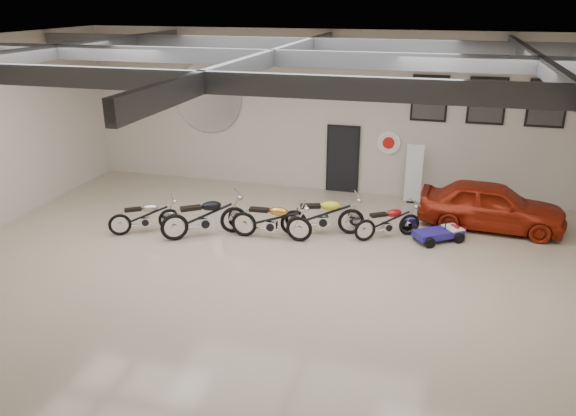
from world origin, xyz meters
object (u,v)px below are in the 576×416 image
(motorcycle_gold, at_px, (271,219))
(vintage_car, at_px, (491,205))
(banner_stand, at_px, (414,173))
(motorcycle_silver, at_px, (144,216))
(motorcycle_yellow, at_px, (323,215))
(go_kart, at_px, (443,230))
(motorcycle_black, at_px, (204,216))
(motorcycle_red, at_px, (388,221))

(motorcycle_gold, relative_size, vintage_car, 0.55)
(banner_stand, relative_size, motorcycle_silver, 1.00)
(banner_stand, height_order, motorcycle_yellow, banner_stand)
(vintage_car, bearing_deg, go_kart, 139.32)
(banner_stand, height_order, motorcycle_gold, banner_stand)
(motorcycle_black, xyz_separation_m, vintage_car, (7.22, 2.59, 0.07))
(motorcycle_silver, distance_m, vintage_car, 9.27)
(motorcycle_gold, bearing_deg, banner_stand, 45.90)
(motorcycle_gold, height_order, motorcycle_red, motorcycle_gold)
(motorcycle_silver, distance_m, motorcycle_gold, 3.39)
(motorcycle_gold, height_order, go_kart, motorcycle_gold)
(motorcycle_red, relative_size, vintage_car, 0.48)
(motorcycle_gold, relative_size, motorcycle_red, 1.16)
(go_kart, height_order, vintage_car, vintage_car)
(motorcycle_gold, bearing_deg, go_kart, 11.35)
(motorcycle_silver, height_order, go_kart, motorcycle_silver)
(motorcycle_black, relative_size, motorcycle_gold, 1.06)
(motorcycle_black, height_order, motorcycle_yellow, motorcycle_black)
(motorcycle_black, bearing_deg, vintage_car, -15.25)
(motorcycle_gold, xyz_separation_m, motorcycle_red, (2.89, 0.85, -0.07))
(motorcycle_black, height_order, go_kart, motorcycle_black)
(motorcycle_gold, height_order, motorcycle_yellow, motorcycle_yellow)
(banner_stand, relative_size, motorcycle_yellow, 0.85)
(go_kart, bearing_deg, vintage_car, 10.05)
(banner_stand, xyz_separation_m, motorcycle_black, (-5.06, -4.09, -0.34))
(motorcycle_black, relative_size, motorcycle_red, 1.23)
(motorcycle_black, distance_m, motorcycle_red, 4.75)
(go_kart, distance_m, vintage_car, 1.75)
(motorcycle_black, distance_m, vintage_car, 7.67)
(banner_stand, xyz_separation_m, motorcycle_silver, (-6.68, -4.27, -0.44))
(motorcycle_red, relative_size, go_kart, 1.18)
(motorcycle_yellow, distance_m, motorcycle_red, 1.69)
(motorcycle_yellow, xyz_separation_m, motorcycle_red, (1.67, 0.22, -0.09))
(banner_stand, height_order, go_kart, banner_stand)
(motorcycle_black, height_order, motorcycle_gold, motorcycle_black)
(motorcycle_gold, bearing_deg, motorcycle_black, -172.79)
(banner_stand, distance_m, motorcycle_yellow, 3.82)
(motorcycle_gold, bearing_deg, motorcycle_silver, -174.42)
(motorcycle_silver, relative_size, go_kart, 1.19)
(motorcycle_black, relative_size, go_kart, 1.44)
(motorcycle_silver, height_order, motorcycle_gold, motorcycle_gold)
(banner_stand, bearing_deg, motorcycle_red, -102.14)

